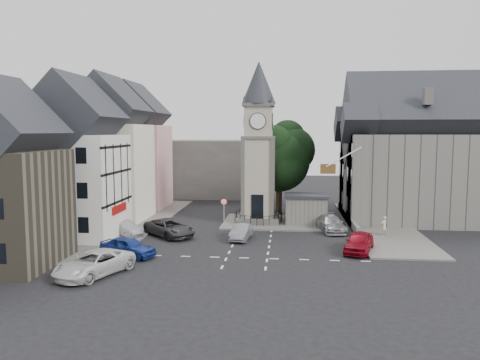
# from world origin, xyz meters

# --- Properties ---
(ground) EXTENTS (120.00, 120.00, 0.00)m
(ground) POSITION_xyz_m (0.00, 0.00, 0.00)
(ground) COLOR black
(ground) RESTS_ON ground
(pavement_west) EXTENTS (6.00, 30.00, 0.14)m
(pavement_west) POSITION_xyz_m (-12.50, 6.00, 0.07)
(pavement_west) COLOR #595651
(pavement_west) RESTS_ON ground
(pavement_east) EXTENTS (6.00, 26.00, 0.14)m
(pavement_east) POSITION_xyz_m (12.00, 8.00, 0.07)
(pavement_east) COLOR #595651
(pavement_east) RESTS_ON ground
(central_island) EXTENTS (10.00, 8.00, 0.16)m
(central_island) POSITION_xyz_m (1.50, 8.00, 0.08)
(central_island) COLOR #595651
(central_island) RESTS_ON ground
(road_markings) EXTENTS (20.00, 8.00, 0.01)m
(road_markings) POSITION_xyz_m (0.00, -5.50, 0.01)
(road_markings) COLOR silver
(road_markings) RESTS_ON ground
(clock_tower) EXTENTS (4.86, 4.86, 16.25)m
(clock_tower) POSITION_xyz_m (0.00, 7.99, 8.12)
(clock_tower) COLOR #4C4944
(clock_tower) RESTS_ON ground
(stone_shelter) EXTENTS (4.30, 3.30, 3.08)m
(stone_shelter) POSITION_xyz_m (4.80, 7.50, 1.55)
(stone_shelter) COLOR slate
(stone_shelter) RESTS_ON ground
(town_tree) EXTENTS (7.20, 7.20, 10.80)m
(town_tree) POSITION_xyz_m (2.00, 13.00, 6.97)
(town_tree) COLOR black
(town_tree) RESTS_ON ground
(warning_sign_post) EXTENTS (0.70, 0.19, 2.85)m
(warning_sign_post) POSITION_xyz_m (-3.20, 5.43, 2.03)
(warning_sign_post) COLOR black
(warning_sign_post) RESTS_ON ground
(terrace_pink) EXTENTS (8.10, 7.60, 12.80)m
(terrace_pink) POSITION_xyz_m (-15.50, 16.00, 6.58)
(terrace_pink) COLOR #D39491
(terrace_pink) RESTS_ON ground
(terrace_cream) EXTENTS (8.10, 7.60, 12.80)m
(terrace_cream) POSITION_xyz_m (-15.50, 8.00, 6.58)
(terrace_cream) COLOR #EDE7C6
(terrace_cream) RESTS_ON ground
(terrace_tudor) EXTENTS (8.10, 7.60, 12.00)m
(terrace_tudor) POSITION_xyz_m (-15.50, 0.00, 6.19)
(terrace_tudor) COLOR silver
(terrace_tudor) RESTS_ON ground
(backdrop_west) EXTENTS (20.00, 10.00, 8.00)m
(backdrop_west) POSITION_xyz_m (-12.00, 28.00, 4.00)
(backdrop_west) COLOR #4C4944
(backdrop_west) RESTS_ON ground
(east_building) EXTENTS (14.40, 11.40, 12.60)m
(east_building) POSITION_xyz_m (15.59, 11.00, 6.26)
(east_building) COLOR slate
(east_building) RESTS_ON ground
(east_boundary_wall) EXTENTS (0.40, 16.00, 0.90)m
(east_boundary_wall) POSITION_xyz_m (9.20, 10.00, 0.45)
(east_boundary_wall) COLOR slate
(east_boundary_wall) RESTS_ON ground
(flagpole) EXTENTS (3.68, 0.10, 2.74)m
(flagpole) POSITION_xyz_m (8.00, 4.00, 7.00)
(flagpole) COLOR white
(flagpole) RESTS_ON ground
(car_west_blue) EXTENTS (4.72, 3.10, 1.49)m
(car_west_blue) POSITION_xyz_m (-8.86, -6.00, 0.75)
(car_west_blue) COLOR navy
(car_west_blue) RESTS_ON ground
(car_west_silver) EXTENTS (4.07, 3.55, 1.33)m
(car_west_silver) POSITION_xyz_m (-11.50, 0.79, 0.66)
(car_west_silver) COLOR gray
(car_west_silver) RESTS_ON ground
(car_west_grey) EXTENTS (5.74, 5.63, 1.53)m
(car_west_grey) POSITION_xyz_m (-7.50, 0.99, 0.76)
(car_west_grey) COLOR #303033
(car_west_grey) RESTS_ON ground
(car_island_silver) EXTENTS (1.83, 4.18, 1.33)m
(car_island_silver) POSITION_xyz_m (-1.00, 0.50, 0.67)
(car_island_silver) COLOR gray
(car_island_silver) RESTS_ON ground
(car_island_east) EXTENTS (2.90, 5.30, 1.46)m
(car_island_east) POSITION_xyz_m (7.00, 4.50, 0.73)
(car_island_east) COLOR #999CA0
(car_island_east) RESTS_ON ground
(car_east_red) EXTENTS (3.14, 4.94, 1.57)m
(car_east_red) POSITION_xyz_m (8.50, -2.88, 0.78)
(car_east_red) COLOR maroon
(car_east_red) RESTS_ON ground
(van_sw_white) EXTENTS (4.56, 6.23, 1.57)m
(van_sw_white) POSITION_xyz_m (-9.50, -10.64, 0.79)
(van_sw_white) COLOR silver
(van_sw_white) RESTS_ON ground
(pedestrian) EXTENTS (0.79, 0.75, 1.82)m
(pedestrian) POSITION_xyz_m (11.50, 2.81, 0.91)
(pedestrian) COLOR beige
(pedestrian) RESTS_ON ground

